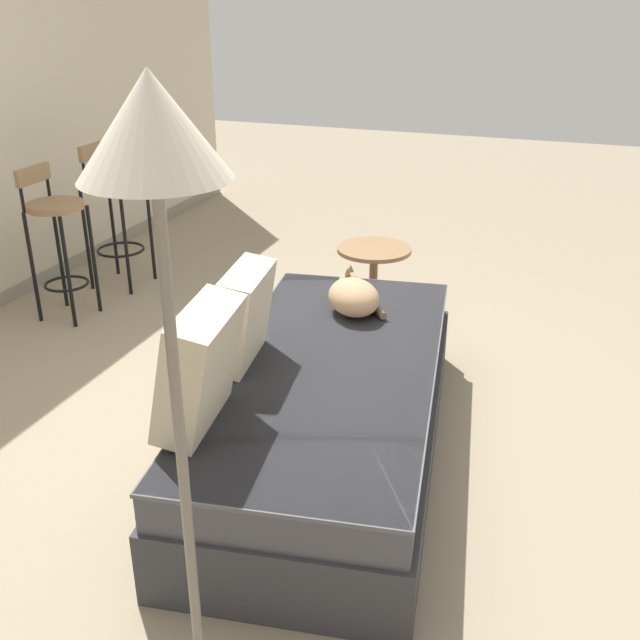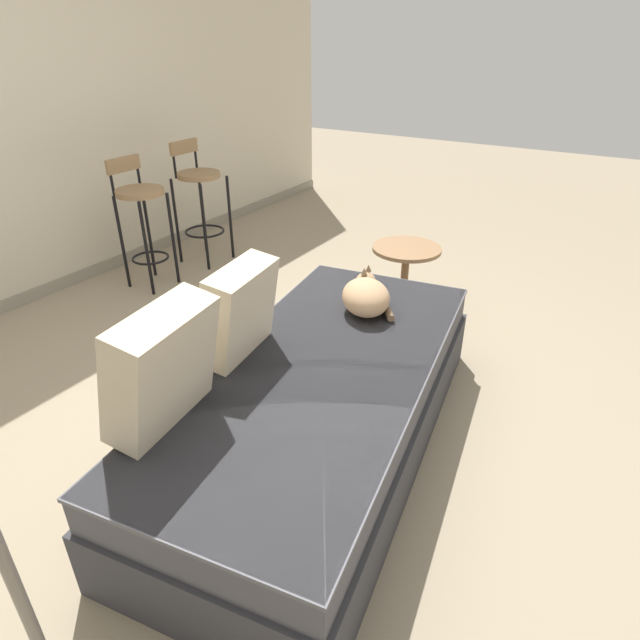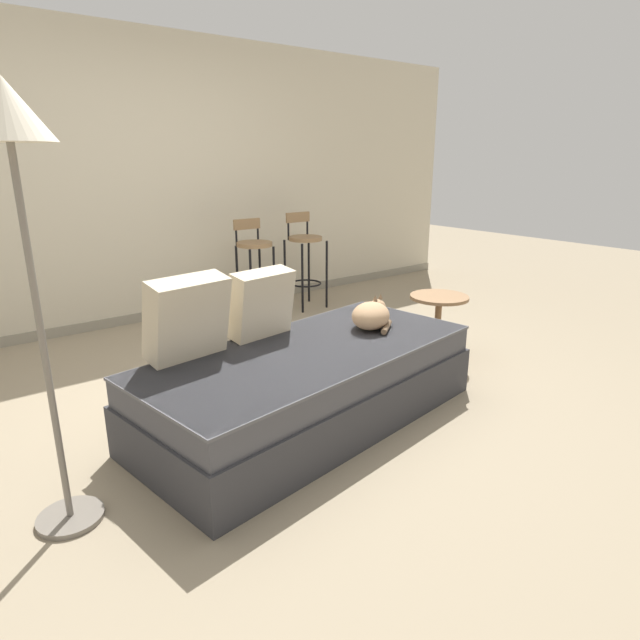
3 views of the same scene
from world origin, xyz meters
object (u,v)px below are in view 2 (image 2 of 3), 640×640
throw_pillow_corner (162,367)px  side_table (405,273)px  bar_stool_by_doorway (199,192)px  throw_pillow_middle (239,311)px  cat (366,296)px  bar_stool_near_window (141,210)px  couch (321,405)px

throw_pillow_corner → side_table: size_ratio=0.92×
bar_stool_by_doorway → side_table: (-0.11, -1.87, -0.24)m
throw_pillow_corner → throw_pillow_middle: size_ratio=1.10×
cat → bar_stool_near_window: (0.33, 2.00, 0.05)m
throw_pillow_middle → bar_stool_by_doorway: (1.58, 1.72, -0.09)m
bar_stool_by_doorway → side_table: size_ratio=1.89×
bar_stool_near_window → bar_stool_by_doorway: bearing=-0.1°
side_table → bar_stool_near_window: bearing=104.8°
bar_stool_near_window → bar_stool_by_doorway: 0.60m
couch → throw_pillow_middle: size_ratio=5.11×
throw_pillow_corner → throw_pillow_middle: 0.52m
bar_stool_by_doorway → side_table: bearing=-93.3°
throw_pillow_corner → cat: 1.19m
bar_stool_near_window → cat: bearing=-99.3°
cat → side_table: 0.86m
couch → throw_pillow_corner: (-0.62, 0.28, 0.46)m
throw_pillow_middle → bar_stool_near_window: (0.98, 1.72, -0.08)m
bar_stool_near_window → throw_pillow_middle: bearing=-119.7°
cat → bar_stool_by_doorway: bar_stool_by_doorway is taller
throw_pillow_middle → bar_stool_near_window: 1.98m
bar_stool_by_doorway → side_table: bar_stool_by_doorway is taller
couch → cat: bearing=7.2°
couch → throw_pillow_corner: 0.82m
throw_pillow_corner → cat: size_ratio=1.18×
throw_pillow_middle → side_table: bearing=-5.8°
couch → throw_pillow_middle: (-0.10, 0.35, 0.43)m
throw_pillow_middle → cat: bearing=-23.6°
couch → bar_stool_near_window: bar_stool_near_window is taller
couch → cat: cat is taller
bar_stool_by_doorway → throw_pillow_middle: bearing=-132.7°
couch → bar_stool_near_window: 2.28m
couch → side_table: bearing=8.4°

